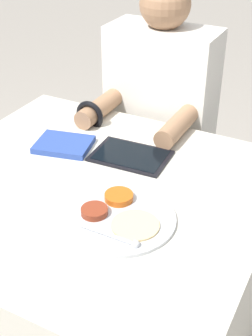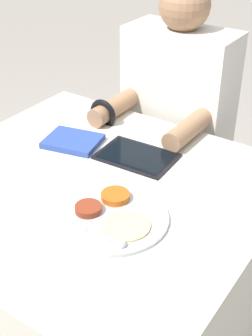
# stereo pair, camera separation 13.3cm
# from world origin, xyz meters

# --- Properties ---
(dining_table) EXTENTS (1.02, 0.95, 0.71)m
(dining_table) POSITION_xyz_m (0.00, 0.00, 0.36)
(dining_table) COLOR beige
(dining_table) RESTS_ON ground_plane
(thali_tray) EXTENTS (0.30, 0.30, 0.03)m
(thali_tray) POSITION_xyz_m (0.15, -0.10, 0.72)
(thali_tray) COLOR #B7BABF
(thali_tray) RESTS_ON dining_table
(red_notebook) EXTENTS (0.21, 0.18, 0.02)m
(red_notebook) POSITION_xyz_m (-0.19, 0.15, 0.72)
(red_notebook) COLOR silver
(red_notebook) RESTS_ON dining_table
(tablet_device) EXTENTS (0.25, 0.18, 0.01)m
(tablet_device) POSITION_xyz_m (0.03, 0.20, 0.72)
(tablet_device) COLOR black
(tablet_device) RESTS_ON dining_table
(person_diner) EXTENTS (0.42, 0.44, 1.19)m
(person_diner) POSITION_xyz_m (-0.05, 0.61, 0.55)
(person_diner) COLOR black
(person_diner) RESTS_ON ground_plane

